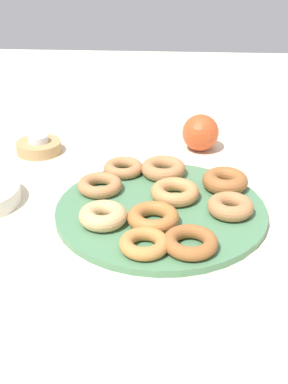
{
  "coord_description": "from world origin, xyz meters",
  "views": [
    {
      "loc": [
        -0.81,
        -0.02,
        0.48
      ],
      "look_at": [
        0.0,
        0.03,
        0.04
      ],
      "focal_mm": 49.52,
      "sensor_mm": 36.0,
      "label": 1
    }
  ],
  "objects_px": {
    "donut_3": "(163,169)",
    "apple": "(201,133)",
    "donut_2": "(175,192)",
    "donut_8": "(144,244)",
    "donut_4": "(230,206)",
    "donut_7": "(123,168)",
    "donut_0": "(103,216)",
    "donut_6": "(153,217)",
    "donut_9": "(225,181)",
    "donut_1": "(190,242)",
    "donut_plate": "(161,211)",
    "donut_5": "(100,185)",
    "candle_holder": "(39,147)",
    "tealight": "(38,139)"
  },
  "relations": [
    {
      "from": "donut_4",
      "to": "tealight",
      "type": "distance_m",
      "value": 0.48
    },
    {
      "from": "donut_0",
      "to": "apple",
      "type": "distance_m",
      "value": 0.39
    },
    {
      "from": "donut_0",
      "to": "candle_holder",
      "type": "relative_size",
      "value": 0.82
    },
    {
      "from": "donut_2",
      "to": "donut_8",
      "type": "bearing_deg",
      "value": 164.98
    },
    {
      "from": "donut_6",
      "to": "donut_9",
      "type": "distance_m",
      "value": 0.19
    },
    {
      "from": "donut_5",
      "to": "donut_7",
      "type": "xyz_separation_m",
      "value": [
        0.08,
        -0.04,
        -0.0
      ]
    },
    {
      "from": "donut_1",
      "to": "donut_9",
      "type": "bearing_deg",
      "value": -18.21
    },
    {
      "from": "donut_2",
      "to": "apple",
      "type": "bearing_deg",
      "value": -11.92
    },
    {
      "from": "donut_8",
      "to": "candle_holder",
      "type": "height_order",
      "value": "donut_8"
    },
    {
      "from": "donut_6",
      "to": "donut_8",
      "type": "height_order",
      "value": "donut_6"
    },
    {
      "from": "donut_1",
      "to": "donut_6",
      "type": "height_order",
      "value": "donut_6"
    },
    {
      "from": "donut_0",
      "to": "donut_9",
      "type": "bearing_deg",
      "value": -56.57
    },
    {
      "from": "donut_3",
      "to": "apple",
      "type": "height_order",
      "value": "apple"
    },
    {
      "from": "donut_5",
      "to": "donut_2",
      "type": "bearing_deg",
      "value": -98.34
    },
    {
      "from": "donut_plate",
      "to": "donut_3",
      "type": "distance_m",
      "value": 0.13
    },
    {
      "from": "donut_plate",
      "to": "donut_7",
      "type": "bearing_deg",
      "value": 30.73
    },
    {
      "from": "donut_9",
      "to": "tealight",
      "type": "bearing_deg",
      "value": 66.85
    },
    {
      "from": "donut_plate",
      "to": "donut_3",
      "type": "height_order",
      "value": "donut_3"
    },
    {
      "from": "donut_1",
      "to": "donut_6",
      "type": "relative_size",
      "value": 0.99
    },
    {
      "from": "donut_2",
      "to": "donut_0",
      "type": "bearing_deg",
      "value": 128.36
    },
    {
      "from": "donut_0",
      "to": "tealight",
      "type": "xyz_separation_m",
      "value": [
        0.31,
        0.18,
        0.01
      ]
    },
    {
      "from": "tealight",
      "to": "donut_5",
      "type": "bearing_deg",
      "value": -140.07
    },
    {
      "from": "donut_0",
      "to": "donut_9",
      "type": "xyz_separation_m",
      "value": [
        0.14,
        -0.21,
        0.0
      ]
    },
    {
      "from": "donut_3",
      "to": "candle_holder",
      "type": "height_order",
      "value": "donut_3"
    },
    {
      "from": "donut_1",
      "to": "donut_3",
      "type": "bearing_deg",
      "value": 10.95
    },
    {
      "from": "donut_0",
      "to": "donut_6",
      "type": "bearing_deg",
      "value": -88.13
    },
    {
      "from": "donut_1",
      "to": "donut_8",
      "type": "height_order",
      "value": "same"
    },
    {
      "from": "donut_9",
      "to": "donut_1",
      "type": "bearing_deg",
      "value": 161.79
    },
    {
      "from": "donut_7",
      "to": "candle_holder",
      "type": "distance_m",
      "value": 0.23
    },
    {
      "from": "candle_holder",
      "to": "apple",
      "type": "height_order",
      "value": "apple"
    },
    {
      "from": "donut_5",
      "to": "donut_4",
      "type": "bearing_deg",
      "value": -106.19
    },
    {
      "from": "donut_9",
      "to": "tealight",
      "type": "height_order",
      "value": "donut_9"
    },
    {
      "from": "donut_6",
      "to": "tealight",
      "type": "height_order",
      "value": "tealight"
    },
    {
      "from": "donut_0",
      "to": "donut_6",
      "type": "distance_m",
      "value": 0.08
    },
    {
      "from": "donut_plate",
      "to": "donut_7",
      "type": "height_order",
      "value": "donut_7"
    },
    {
      "from": "donut_2",
      "to": "tealight",
      "type": "bearing_deg",
      "value": 54.57
    },
    {
      "from": "donut_9",
      "to": "candle_holder",
      "type": "xyz_separation_m",
      "value": [
        0.17,
        0.39,
        -0.01
      ]
    },
    {
      "from": "donut_4",
      "to": "donut_7",
      "type": "distance_m",
      "value": 0.25
    },
    {
      "from": "donut_0",
      "to": "apple",
      "type": "relative_size",
      "value": 1.0
    },
    {
      "from": "donut_1",
      "to": "donut_3",
      "type": "height_order",
      "value": "donut_3"
    },
    {
      "from": "donut_1",
      "to": "donut_5",
      "type": "xyz_separation_m",
      "value": [
        0.18,
        0.16,
        0.0
      ]
    },
    {
      "from": "candle_holder",
      "to": "donut_plate",
      "type": "bearing_deg",
      "value": -131.98
    },
    {
      "from": "apple",
      "to": "donut_8",
      "type": "bearing_deg",
      "value": 166.83
    },
    {
      "from": "donut_0",
      "to": "tealight",
      "type": "bearing_deg",
      "value": 30.76
    },
    {
      "from": "donut_0",
      "to": "donut_3",
      "type": "height_order",
      "value": "donut_0"
    },
    {
      "from": "donut_4",
      "to": "donut_6",
      "type": "xyz_separation_m",
      "value": [
        -0.04,
        0.13,
        -0.0
      ]
    },
    {
      "from": "donut_9",
      "to": "candle_holder",
      "type": "relative_size",
      "value": 0.87
    },
    {
      "from": "donut_plate",
      "to": "donut_6",
      "type": "distance_m",
      "value": 0.06
    },
    {
      "from": "donut_1",
      "to": "candle_holder",
      "type": "xyz_separation_m",
      "value": [
        0.37,
        0.33,
        -0.01
      ]
    },
    {
      "from": "donut_3",
      "to": "donut_5",
      "type": "bearing_deg",
      "value": 122.67
    }
  ]
}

